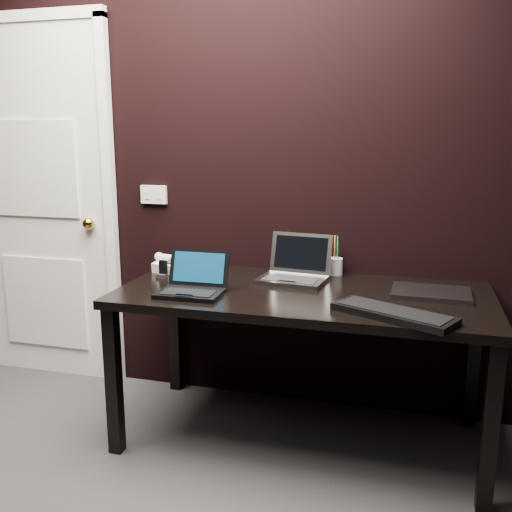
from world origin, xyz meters
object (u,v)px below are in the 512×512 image
(ext_keyboard, at_px, (393,313))
(pen_cup, at_px, (336,266))
(netbook, at_px, (193,286))
(mobile_phone, at_px, (163,271))
(desk_phone, at_px, (173,264))
(desk, at_px, (303,307))
(silver_laptop, at_px, (295,272))
(closed_laptop, at_px, (431,293))
(door, at_px, (40,204))

(ext_keyboard, bearing_deg, pen_cup, 116.57)
(netbook, distance_m, mobile_phone, 0.35)
(netbook, relative_size, desk_phone, 1.33)
(ext_keyboard, height_order, desk_phone, desk_phone)
(ext_keyboard, bearing_deg, desk, 146.36)
(silver_laptop, relative_size, pen_cup, 1.68)
(desk_phone, bearing_deg, desk, -15.01)
(ext_keyboard, xyz_separation_m, desk_phone, (-1.15, 0.47, 0.02))
(pen_cup, bearing_deg, desk, -106.36)
(closed_laptop, xyz_separation_m, desk_phone, (-1.30, 0.12, 0.03))
(door, relative_size, netbook, 7.38)
(door, height_order, ext_keyboard, door)
(ext_keyboard, height_order, closed_laptop, ext_keyboard)
(silver_laptop, bearing_deg, door, 172.89)
(desk, relative_size, silver_laptop, 4.94)
(silver_laptop, distance_m, desk_phone, 0.65)
(door, xyz_separation_m, ext_keyboard, (2.07, -0.65, -0.29))
(ext_keyboard, distance_m, closed_laptop, 0.39)
(desk_phone, bearing_deg, ext_keyboard, -22.41)
(closed_laptop, relative_size, mobile_phone, 3.98)
(desk, height_order, desk_phone, desk_phone)
(door, distance_m, silver_laptop, 1.61)
(desk, xyz_separation_m, desk_phone, (-0.73, 0.20, 0.12))
(netbook, height_order, closed_laptop, netbook)
(mobile_phone, bearing_deg, desk_phone, 89.55)
(desk, bearing_deg, pen_cup, 73.64)
(ext_keyboard, bearing_deg, desk_phone, 157.59)
(closed_laptop, bearing_deg, mobile_phone, -179.29)
(netbook, xyz_separation_m, desk_phone, (-0.25, 0.37, 0.00))
(door, relative_size, ext_keyboard, 4.17)
(door, distance_m, desk, 1.73)
(door, bearing_deg, silver_laptop, -7.11)
(desk, relative_size, netbook, 5.86)
(door, xyz_separation_m, desk, (1.65, -0.38, -0.38))
(ext_keyboard, distance_m, pen_cup, 0.70)
(door, bearing_deg, mobile_phone, -18.74)
(door, height_order, desk, door)
(netbook, height_order, desk_phone, netbook)
(door, xyz_separation_m, closed_laptop, (2.22, -0.30, -0.29))
(desk_phone, relative_size, mobile_phone, 2.51)
(silver_laptop, bearing_deg, desk, -66.70)
(closed_laptop, bearing_deg, silver_laptop, 171.26)
(closed_laptop, bearing_deg, desk_phone, 174.90)
(ext_keyboard, bearing_deg, door, 162.47)
(closed_laptop, height_order, desk_phone, desk_phone)
(desk_phone, bearing_deg, netbook, -55.42)
(netbook, bearing_deg, desk_phone, 124.58)
(desk_phone, bearing_deg, door, 168.95)
(desk, height_order, closed_laptop, closed_laptop)
(door, xyz_separation_m, silver_laptop, (1.57, -0.20, -0.26))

